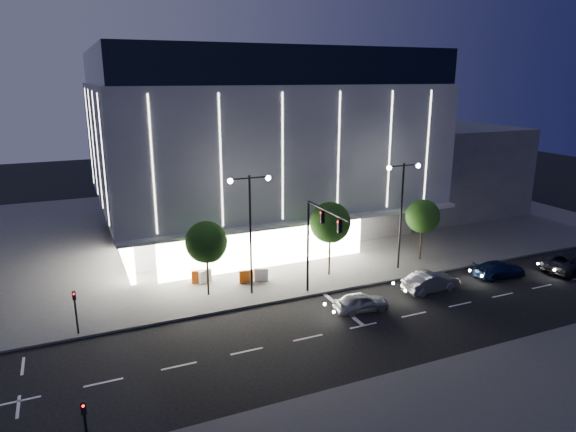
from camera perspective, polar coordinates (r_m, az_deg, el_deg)
The scene contains 21 objects.
ground at distance 34.63m, azimuth 4.17°, elevation -11.62°, with size 160.00×160.00×0.00m, color black.
sidewalk_museum at distance 57.02m, azimuth -2.60°, elevation -0.62°, with size 70.00×40.00×0.15m, color #474747.
sidewalk_near at distance 29.29m, azimuth 25.26°, elevation -18.42°, with size 70.00×10.00×0.15m, color #474747.
museum at distance 52.96m, azimuth -4.11°, elevation 8.30°, with size 30.00×25.80×18.00m.
annex_building at distance 66.24m, azimuth 14.63°, elevation 5.50°, with size 16.00×20.00×10.00m, color #4C4C51.
traffic_mast at distance 35.93m, azimuth 3.26°, elevation -1.94°, with size 0.33×5.89×7.07m.
street_lamp_west at distance 36.51m, azimuth -4.22°, elevation -0.16°, with size 3.16×0.36×9.00m.
street_lamp_east at distance 42.47m, azimuth 12.54°, elevation 1.71°, with size 3.16×0.36×9.00m.
ped_signal_far at distance 34.57m, azimuth -22.55°, elevation -9.41°, with size 0.22×0.24×3.00m.
ped_signal_near at distance 24.04m, azimuth -21.58°, elevation -20.80°, with size 0.22×0.24×3.00m.
tree_left at distance 37.18m, azimuth -9.02°, elevation -3.12°, with size 3.02×3.02×5.72m.
tree_mid at distance 40.60m, azimuth 4.72°, elevation -0.96°, with size 3.25×3.25×6.15m.
tree_right at distance 45.55m, azimuth 14.73°, elevation -0.21°, with size 2.91×2.91×5.51m.
car_lead at distance 36.05m, azimuth 8.15°, elevation -9.46°, with size 1.54×3.84×1.31m, color #9FA2A6.
car_second at distance 40.26m, azimuth 15.57°, elevation -7.04°, with size 1.57×4.52×1.49m, color #95979C.
car_third at distance 44.83m, azimuth 22.42°, elevation -5.49°, with size 1.81×4.44×1.29m, color #122043.
car_fourth at distance 48.65m, azimuth 29.01°, elevation -4.52°, with size 2.58×5.61×1.56m, color #27272B.
barrier_a at distance 40.63m, azimuth -9.90°, elevation -6.63°, with size 1.10×0.25×1.00m, color #FF4F0E.
barrier_b at distance 40.60m, azimuth -9.19°, elevation -6.61°, with size 1.10×0.25×1.00m, color silver.
barrier_c at distance 40.18m, azimuth -4.68°, elevation -6.70°, with size 1.10×0.25×1.00m, color #FF5C0E.
barrier_d at distance 40.46m, azimuth -2.99°, elevation -6.50°, with size 1.10×0.25×1.00m, color white.
Camera 1 is at (-14.62, -27.24, 15.60)m, focal length 32.00 mm.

